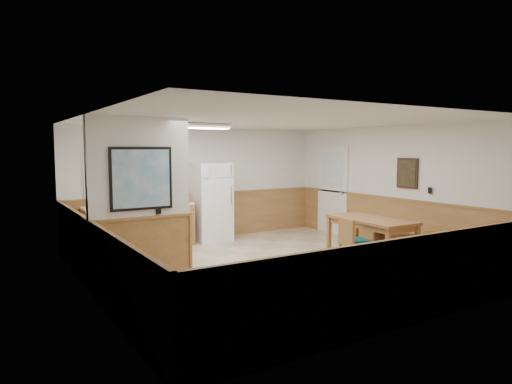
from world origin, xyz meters
TOP-DOWN VIEW (x-y plane):
  - ground at (0.00, 0.00)m, footprint 6.00×6.00m
  - ceiling at (0.00, 0.00)m, footprint 6.00×6.00m
  - back_wall at (0.00, 3.00)m, footprint 6.00×0.02m
  - right_wall at (3.00, 0.00)m, footprint 0.02×6.00m
  - left_wall at (-3.00, 0.00)m, footprint 0.02×6.00m
  - wainscot_back at (0.00, 2.98)m, footprint 6.00×0.04m
  - wainscot_right at (2.98, 0.00)m, footprint 0.04×6.00m
  - wainscot_left at (-2.98, 0.00)m, footprint 0.04×6.00m
  - partition_wall at (-2.25, 0.19)m, footprint 1.50×0.20m
  - kitchen_counter at (-1.21, 2.68)m, footprint 2.20×0.61m
  - exterior_door at (2.96, 1.90)m, footprint 0.07×1.02m
  - kitchen_window at (-2.10, 2.98)m, footprint 0.80×0.04m
  - wall_painting at (2.97, -0.30)m, footprint 0.04×0.50m
  - fluorescent_fixture at (-0.80, 1.30)m, footprint 1.20×0.30m
  - refrigerator at (0.10, 2.63)m, footprint 0.78×0.73m
  - dining_table at (1.89, -0.40)m, footprint 0.88×1.69m
  - dining_bench at (2.80, -0.45)m, footprint 0.52×1.63m
  - dining_chair at (1.13, -0.69)m, footprint 0.65×0.50m
  - fire_extinguisher at (-0.69, 2.67)m, footprint 0.16×0.16m
  - soap_bottle at (-2.18, 2.64)m, footprint 0.08×0.08m

SIDE VIEW (x-z plane):
  - ground at x=0.00m, z-range 0.00..0.00m
  - dining_bench at x=2.80m, z-range 0.12..0.57m
  - kitchen_counter at x=-1.21m, z-range -0.04..0.96m
  - dining_chair at x=1.13m, z-range 0.07..0.92m
  - wainscot_back at x=0.00m, z-range 0.00..1.00m
  - wainscot_right at x=2.98m, z-range 0.00..1.00m
  - wainscot_left at x=-2.98m, z-range 0.00..1.00m
  - dining_table at x=1.89m, z-range 0.28..1.03m
  - refrigerator at x=0.10m, z-range 0.00..1.72m
  - soap_bottle at x=-2.18m, z-range 0.90..1.14m
  - exterior_door at x=2.96m, z-range -0.02..2.13m
  - fire_extinguisher at x=-0.69m, z-range 0.87..1.35m
  - partition_wall at x=-2.25m, z-range -0.02..2.48m
  - back_wall at x=0.00m, z-range 0.00..2.50m
  - right_wall at x=3.00m, z-range 0.00..2.50m
  - left_wall at x=-3.00m, z-range 0.00..2.50m
  - kitchen_window at x=-2.10m, z-range 1.05..2.05m
  - wall_painting at x=2.97m, z-range 1.25..1.85m
  - fluorescent_fixture at x=-0.80m, z-range 2.40..2.49m
  - ceiling at x=0.00m, z-range 2.49..2.51m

